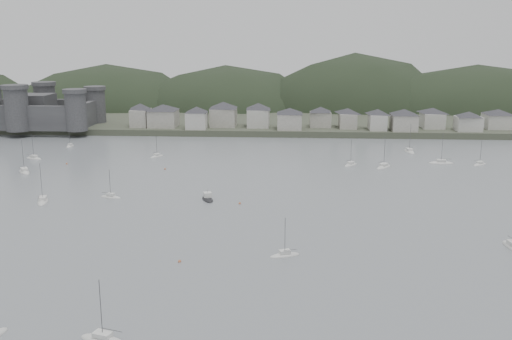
{
  "coord_description": "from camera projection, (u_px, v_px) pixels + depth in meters",
  "views": [
    {
      "loc": [
        11.03,
        -98.62,
        46.31
      ],
      "look_at": [
        0.0,
        75.0,
        6.0
      ],
      "focal_mm": 39.93,
      "sensor_mm": 36.0,
      "label": 1
    }
  ],
  "objects": [
    {
      "name": "far_shore_land",
      "position": [
        276.0,
        105.0,
        393.49
      ],
      "size": [
        900.0,
        250.0,
        3.0
      ],
      "primitive_type": "cube",
      "color": "#383D2D",
      "rests_on": "ground"
    },
    {
      "name": "waterfront_town",
      "position": [
        372.0,
        117.0,
        280.19
      ],
      "size": [
        451.48,
        28.46,
        12.92
      ],
      "color": "gray",
      "rests_on": "far_shore_land"
    },
    {
      "name": "ground",
      "position": [
        231.0,
        291.0,
        107.02
      ],
      "size": [
        900.0,
        900.0,
        0.0
      ],
      "primitive_type": "plane",
      "color": "slate",
      "rests_on": "ground"
    },
    {
      "name": "castle",
      "position": [
        32.0,
        110.0,
        286.77
      ],
      "size": [
        66.0,
        43.0,
        20.0
      ],
      "color": "#38383B",
      "rests_on": "far_shore_land"
    },
    {
      "name": "forested_ridge",
      "position": [
        282.0,
        129.0,
        371.19
      ],
      "size": [
        851.55,
        103.94,
        102.57
      ],
      "color": "black",
      "rests_on": "ground"
    },
    {
      "name": "mooring_buoys",
      "position": [
        179.0,
        202.0,
        164.72
      ],
      "size": [
        176.31,
        93.6,
        0.7
      ],
      "color": "#B5633C",
      "rests_on": "ground"
    },
    {
      "name": "moored_fleet",
      "position": [
        269.0,
        193.0,
        173.68
      ],
      "size": [
        235.61,
        168.43,
        13.44
      ],
      "color": "silver",
      "rests_on": "ground"
    },
    {
      "name": "motor_launch_far",
      "position": [
        208.0,
        199.0,
        167.3
      ],
      "size": [
        5.39,
        8.21,
        3.85
      ],
      "rotation": [
        0.0,
        0.0,
        3.51
      ],
      "color": "black",
      "rests_on": "ground"
    }
  ]
}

